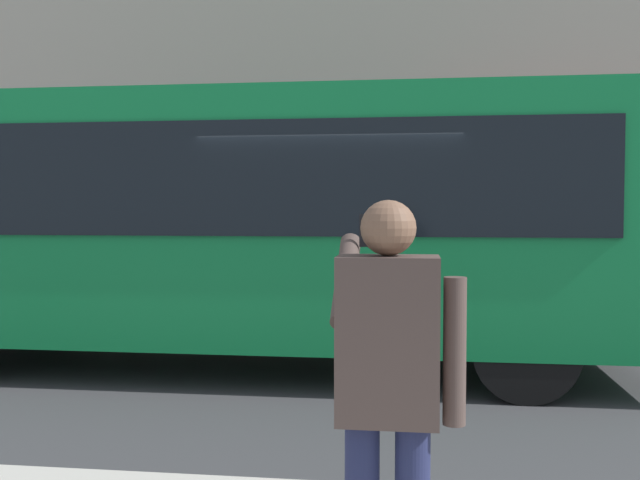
# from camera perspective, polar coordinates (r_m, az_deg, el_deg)

# --- Properties ---
(ground_plane) EXTENTS (60.00, 60.00, 0.00)m
(ground_plane) POSITION_cam_1_polar(r_m,az_deg,el_deg) (8.00, 1.58, -10.55)
(ground_plane) COLOR #38383A
(building_facade_far) EXTENTS (28.00, 1.55, 12.00)m
(building_facade_far) POSITION_cam_1_polar(r_m,az_deg,el_deg) (15.16, 4.46, 18.54)
(building_facade_far) COLOR #A89E8E
(building_facade_far) RESTS_ON ground_plane
(red_bus) EXTENTS (9.05, 2.54, 3.08)m
(red_bus) POSITION_cam_1_polar(r_m,az_deg,el_deg) (8.12, -6.61, 1.61)
(red_bus) COLOR #0F7238
(red_bus) RESTS_ON ground_plane
(pedestrian_photographer) EXTENTS (0.53, 0.52, 1.70)m
(pedestrian_photographer) POSITION_cam_1_polar(r_m,az_deg,el_deg) (2.89, 5.51, -10.99)
(pedestrian_photographer) COLOR #1E2347
(pedestrian_photographer) RESTS_ON sidewalk_curb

